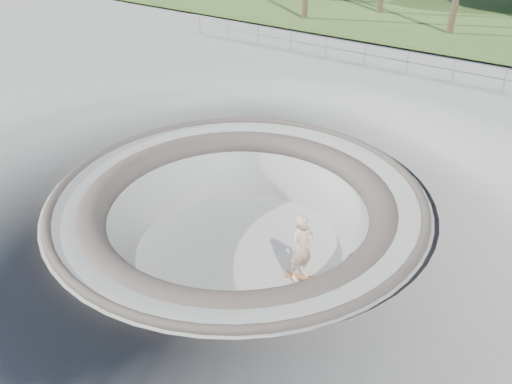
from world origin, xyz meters
TOP-DOWN VIEW (x-y plane):
  - ground at (0.00, 0.00)m, footprint 180.00×180.00m
  - skate_bowl at (0.00, 0.00)m, footprint 14.00×14.00m
  - safety_railing at (0.00, 12.00)m, footprint 25.00×0.06m
  - skateboard at (2.18, -0.12)m, footprint 0.85×0.47m
  - skater at (2.18, -0.12)m, footprint 0.65×0.81m

SIDE VIEW (x-z plane):
  - skateboard at x=2.18m, z-range -1.88..-1.79m
  - skate_bowl at x=0.00m, z-range -3.88..0.22m
  - skater at x=2.18m, z-range -1.82..0.12m
  - ground at x=0.00m, z-range 0.00..0.00m
  - safety_railing at x=0.00m, z-range 0.18..1.20m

